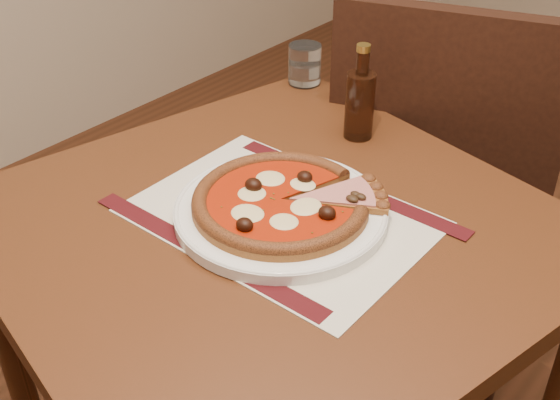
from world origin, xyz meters
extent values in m
cube|color=#572714|center=(-0.82, -0.04, 0.73)|extent=(0.95, 0.95, 0.04)
cylinder|color=#572714|center=(-1.23, -0.31, 0.35)|extent=(0.05, 0.05, 0.71)
cylinder|color=#572714|center=(-1.08, 0.38, 0.35)|extent=(0.05, 0.05, 0.71)
cube|color=black|center=(-0.85, 0.64, 0.46)|extent=(0.58, 0.58, 0.04)
cylinder|color=black|center=(-0.73, 0.88, 0.22)|extent=(0.04, 0.04, 0.44)
cylinder|color=black|center=(-1.10, 0.76, 0.22)|extent=(0.04, 0.04, 0.44)
cylinder|color=black|center=(-0.61, 0.51, 0.22)|extent=(0.04, 0.04, 0.44)
cylinder|color=black|center=(-0.97, 0.39, 0.22)|extent=(0.04, 0.04, 0.44)
cube|color=black|center=(-0.79, 0.44, 0.72)|extent=(0.44, 0.19, 0.48)
cube|color=beige|center=(-0.81, -0.02, 0.75)|extent=(0.44, 0.32, 0.00)
cylinder|color=white|center=(-0.81, -0.02, 0.76)|extent=(0.33, 0.33, 0.02)
cylinder|color=#925A23|center=(-0.81, -0.02, 0.78)|extent=(0.27, 0.27, 0.01)
torus|color=brown|center=(-0.81, -0.02, 0.78)|extent=(0.27, 0.27, 0.02)
cylinder|color=#A01707|center=(-0.81, -0.02, 0.78)|extent=(0.23, 0.23, 0.00)
ellipsoid|color=beige|center=(-0.81, 0.03, 0.79)|extent=(0.05, 0.04, 0.01)
ellipsoid|color=beige|center=(-0.88, 0.02, 0.79)|extent=(0.05, 0.04, 0.01)
ellipsoid|color=beige|center=(-0.86, -0.04, 0.79)|extent=(0.05, 0.04, 0.01)
ellipsoid|color=beige|center=(-0.83, -0.10, 0.79)|extent=(0.05, 0.04, 0.01)
ellipsoid|color=beige|center=(-0.78, -0.06, 0.79)|extent=(0.05, 0.04, 0.01)
ellipsoid|color=beige|center=(-0.74, -0.01, 0.79)|extent=(0.05, 0.04, 0.01)
ellipsoid|color=black|center=(-0.82, 0.04, 0.80)|extent=(0.03, 0.02, 0.02)
ellipsoid|color=black|center=(-0.90, -0.03, 0.80)|extent=(0.03, 0.02, 0.02)
ellipsoid|color=black|center=(-0.81, -0.08, 0.80)|extent=(0.03, 0.02, 0.02)
ellipsoid|color=black|center=(-0.72, -0.01, 0.80)|extent=(0.03, 0.02, 0.02)
ellipsoid|color=#311E12|center=(-0.77, 0.02, 0.79)|extent=(0.02, 0.02, 0.01)
ellipsoid|color=#311E12|center=(-0.75, 0.06, 0.79)|extent=(0.02, 0.02, 0.01)
ellipsoid|color=#311E12|center=(-0.78, 0.03, 0.79)|extent=(0.02, 0.02, 0.01)
cylinder|color=white|center=(-1.09, 0.39, 0.79)|extent=(0.09, 0.09, 0.08)
cylinder|color=#33180C|center=(-0.87, 0.27, 0.81)|extent=(0.05, 0.05, 0.12)
cylinder|color=#33180C|center=(-0.87, 0.27, 0.89)|extent=(0.02, 0.02, 0.05)
cylinder|color=olive|center=(-0.87, 0.27, 0.92)|extent=(0.02, 0.02, 0.01)
camera|label=1|loc=(-0.25, -0.70, 1.37)|focal=45.00mm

